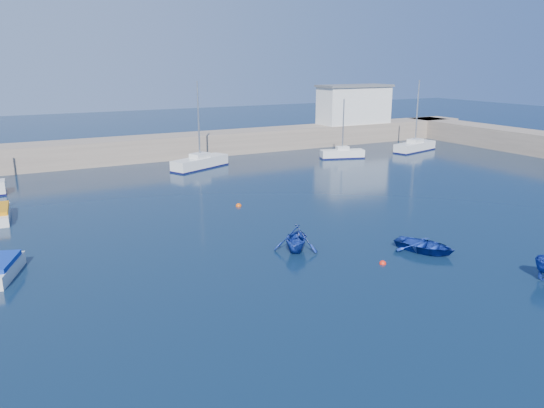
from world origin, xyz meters
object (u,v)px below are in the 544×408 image
dinghy_center (425,246)px  dinghy_left (296,238)px  motorboat_1 (1,269)px  sailboat_8 (415,146)px  sailboat_7 (342,154)px  harbor_office (354,105)px  sailboat_6 (200,162)px

dinghy_center → dinghy_left: bearing=127.3°
motorboat_1 → dinghy_left: (15.71, -3.92, 0.35)m
motorboat_1 → dinghy_center: bearing=0.4°
sailboat_8 → dinghy_center: sailboat_8 is taller
sailboat_7 → motorboat_1: (-36.56, -20.66, -0.10)m
dinghy_center → dinghy_left: (-6.69, 3.73, 0.43)m
motorboat_1 → dinghy_left: 16.20m
sailboat_8 → harbor_office: bearing=-3.2°
harbor_office → sailboat_7: harbor_office is taller
harbor_office → dinghy_left: size_ratio=3.29×
sailboat_7 → sailboat_8: bearing=-73.8°
harbor_office → sailboat_6: 27.31m
harbor_office → sailboat_7: size_ratio=1.47×
sailboat_6 → sailboat_7: sailboat_6 is taller
harbor_office → dinghy_center: bearing=-121.1°
harbor_office → motorboat_1: 55.01m
sailboat_6 → sailboat_8: (27.90, -2.32, -0.03)m
motorboat_1 → harbor_office: bearing=53.3°
harbor_office → motorboat_1: harbor_office is taller
sailboat_6 → dinghy_center: 30.54m
sailboat_6 → dinghy_left: sailboat_6 is taller
sailboat_8 → dinghy_center: size_ratio=2.45×
sailboat_8 → dinghy_left: (-31.87, -24.37, 0.18)m
sailboat_8 → sailboat_7: bearing=73.9°
sailboat_8 → motorboat_1: 51.79m
harbor_office → sailboat_7: (-8.90, -9.97, -4.55)m
harbor_office → sailboat_6: (-25.77, -7.86, -4.46)m
sailboat_6 → sailboat_8: sailboat_6 is taller
sailboat_6 → motorboat_1: 30.10m
harbor_office → sailboat_6: sailboat_6 is taller
harbor_office → dinghy_left: bearing=-130.7°
harbor_office → dinghy_left: 45.79m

